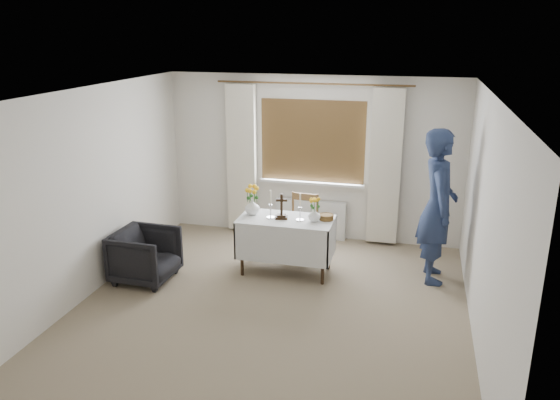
% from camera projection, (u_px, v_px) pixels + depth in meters
% --- Properties ---
extents(ground, '(5.00, 5.00, 0.00)m').
position_uv_depth(ground, '(269.00, 310.00, 6.36)').
color(ground, gray).
rests_on(ground, ground).
extents(altar_table, '(1.24, 0.64, 0.76)m').
position_uv_depth(altar_table, '(286.00, 246.00, 7.25)').
color(altar_table, silver).
rests_on(altar_table, ground).
extents(wooden_chair, '(0.46, 0.46, 0.92)m').
position_uv_depth(wooden_chair, '(301.00, 228.00, 7.68)').
color(wooden_chair, brown).
rests_on(wooden_chair, ground).
extents(armchair, '(0.77, 0.75, 0.68)m').
position_uv_depth(armchair, '(145.00, 256.00, 7.04)').
color(armchair, black).
rests_on(armchair, ground).
extents(person, '(0.55, 0.77, 1.99)m').
position_uv_depth(person, '(438.00, 206.00, 6.89)').
color(person, navy).
rests_on(person, ground).
extents(radiator, '(1.10, 0.10, 0.60)m').
position_uv_depth(radiator, '(310.00, 219.00, 8.50)').
color(radiator, silver).
rests_on(radiator, ground).
extents(wooden_cross, '(0.18, 0.14, 0.34)m').
position_uv_depth(wooden_cross, '(282.00, 206.00, 7.09)').
color(wooden_cross, black).
rests_on(wooden_cross, altar_table).
extents(candlestick_left, '(0.12, 0.12, 0.38)m').
position_uv_depth(candlestick_left, '(271.00, 204.00, 7.11)').
color(candlestick_left, white).
rests_on(candlestick_left, altar_table).
extents(candlestick_right, '(0.11, 0.11, 0.36)m').
position_uv_depth(candlestick_right, '(300.00, 207.00, 7.02)').
color(candlestick_right, white).
rests_on(candlestick_right, altar_table).
extents(flower_vase_left, '(0.21, 0.21, 0.21)m').
position_uv_depth(flower_vase_left, '(252.00, 207.00, 7.28)').
color(flower_vase_left, white).
rests_on(flower_vase_left, altar_table).
extents(flower_vase_right, '(0.21, 0.21, 0.17)m').
position_uv_depth(flower_vase_right, '(314.00, 215.00, 7.02)').
color(flower_vase_right, white).
rests_on(flower_vase_right, altar_table).
extents(wicker_basket, '(0.24, 0.24, 0.07)m').
position_uv_depth(wicker_basket, '(326.00, 217.00, 7.09)').
color(wicker_basket, brown).
rests_on(wicker_basket, altar_table).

